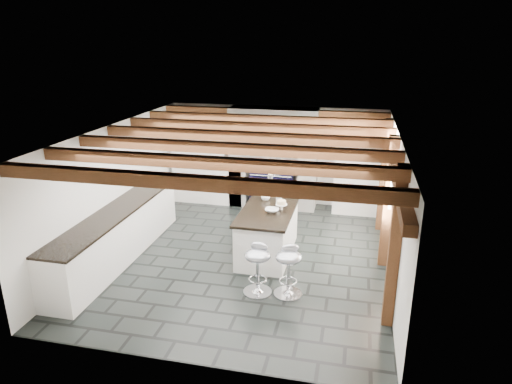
% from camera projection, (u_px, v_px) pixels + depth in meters
% --- Properties ---
extents(ground, '(6.00, 6.00, 0.00)m').
position_uv_depth(ground, '(246.00, 255.00, 8.36)').
color(ground, black).
rests_on(ground, ground).
extents(room_shell, '(6.00, 6.03, 6.00)m').
position_uv_depth(room_shell, '(233.00, 176.00, 9.45)').
color(room_shell, white).
rests_on(room_shell, ground).
extents(range_cooker, '(1.00, 0.63, 0.99)m').
position_uv_depth(range_cooker, '(273.00, 187.00, 10.68)').
color(range_cooker, black).
rests_on(range_cooker, ground).
extents(kitchen_island, '(0.93, 1.77, 1.16)m').
position_uv_depth(kitchen_island, '(268.00, 231.00, 8.28)').
color(kitchen_island, white).
rests_on(kitchen_island, ground).
extents(bar_stool_near, '(0.52, 0.52, 0.82)m').
position_uv_depth(bar_stool_near, '(288.00, 265.00, 6.92)').
color(bar_stool_near, silver).
rests_on(bar_stool_near, ground).
extents(bar_stool_far, '(0.46, 0.46, 0.83)m').
position_uv_depth(bar_stool_far, '(258.00, 263.00, 6.97)').
color(bar_stool_far, silver).
rests_on(bar_stool_far, ground).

